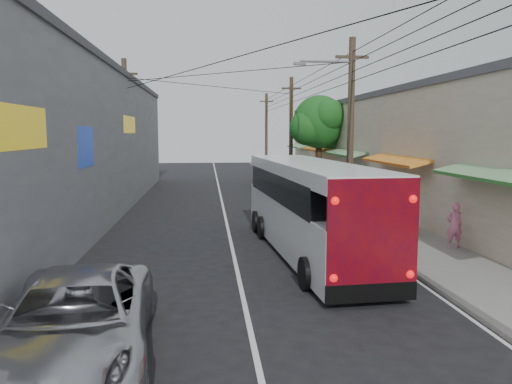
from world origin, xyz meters
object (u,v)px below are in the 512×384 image
at_px(pedestrian_near, 454,225).
at_px(parked_car_mid, 283,186).
at_px(pedestrian_far, 410,215).
at_px(jeepney, 75,321).
at_px(parked_suv, 311,195).
at_px(coach_bus, 309,207).
at_px(parked_car_far, 266,175).

bearing_deg(pedestrian_near, parked_car_mid, -70.65).
bearing_deg(pedestrian_far, jeepney, 52.59).
bearing_deg(pedestrian_far, parked_suv, -62.61).
bearing_deg(coach_bus, parked_suv, 73.60).
height_order(jeepney, parked_suv, parked_suv).
bearing_deg(parked_car_mid, parked_car_far, 90.59).
distance_m(parked_car_mid, pedestrian_far, 12.35).
xyz_separation_m(coach_bus, jeepney, (-5.73, -7.58, -0.82)).
height_order(jeepney, pedestrian_near, pedestrian_near).
height_order(parked_car_far, pedestrian_far, pedestrian_far).
height_order(parked_suv, pedestrian_near, pedestrian_near).
bearing_deg(parked_car_mid, coach_bus, -94.55).
bearing_deg(pedestrian_near, parked_suv, -68.14).
relative_size(parked_car_mid, pedestrian_far, 3.04).
distance_m(pedestrian_near, pedestrian_far, 2.44).
height_order(coach_bus, parked_car_far, coach_bus).
distance_m(coach_bus, pedestrian_far, 5.06).
distance_m(coach_bus, parked_suv, 9.68).
bearing_deg(pedestrian_near, parked_car_far, -76.10).
xyz_separation_m(parked_car_mid, parked_car_far, (0.00, 8.56, -0.05)).
bearing_deg(parked_suv, coach_bus, -109.02).
bearing_deg(coach_bus, parked_car_mid, 80.87).
relative_size(pedestrian_near, pedestrian_far, 1.02).
relative_size(parked_suv, parked_car_mid, 1.17).
height_order(jeepney, parked_car_far, jeepney).
bearing_deg(parked_car_far, jeepney, -103.55).
relative_size(jeepney, pedestrian_near, 3.54).
bearing_deg(pedestrian_far, parked_car_far, -72.26).
distance_m(parked_car_far, pedestrian_near, 23.16).
xyz_separation_m(coach_bus, pedestrian_far, (4.49, 2.22, -0.71)).
distance_m(parked_car_mid, parked_car_far, 8.56).
bearing_deg(jeepney, parked_car_far, 72.08).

